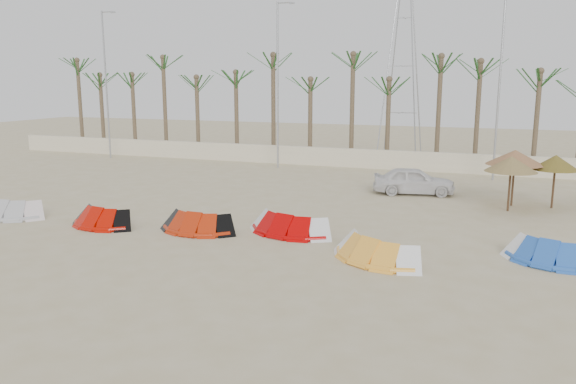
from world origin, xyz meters
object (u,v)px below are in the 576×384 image
at_px(kite_red_left, 105,215).
at_px(car, 414,181).
at_px(kite_red_right, 292,222).
at_px(kite_blue, 549,249).
at_px(parasol_left, 515,157).
at_px(parasol_mid, 511,164).
at_px(parasol_right, 556,163).
at_px(kite_red_mid, 201,220).
at_px(kite_orange, 377,247).
at_px(kite_grey, 12,207).

bearing_deg(kite_red_left, car, 45.25).
height_order(kite_red_right, kite_blue, same).
bearing_deg(kite_red_left, parasol_left, 32.12).
height_order(kite_red_left, parasol_mid, parasol_mid).
xyz_separation_m(kite_blue, parasol_right, (0.74, 8.80, 1.75)).
xyz_separation_m(kite_red_mid, kite_blue, (12.77, 0.60, -0.00)).
bearing_deg(kite_red_right, parasol_left, 45.09).
height_order(parasol_mid, car, parasol_mid).
bearing_deg(kite_orange, kite_red_left, 177.55).
xyz_separation_m(kite_red_right, parasol_right, (10.01, 8.36, 1.75)).
relative_size(kite_grey, kite_red_mid, 1.12).
xyz_separation_m(kite_grey, kite_red_right, (12.51, 1.83, 0.00)).
xyz_separation_m(kite_blue, parasol_mid, (-1.20, 7.41, 1.77)).
height_order(kite_blue, parasol_left, parasol_left).
height_order(parasol_mid, parasol_right, parasol_mid).
bearing_deg(kite_red_left, kite_blue, 4.22).
bearing_deg(kite_grey, parasol_right, 24.33).
distance_m(kite_blue, car, 11.49).
distance_m(kite_red_left, kite_red_right, 7.81).
relative_size(kite_red_mid, kite_orange, 0.82).
xyz_separation_m(kite_red_mid, kite_red_right, (3.50, 1.04, 0.00)).
distance_m(kite_grey, kite_red_left, 4.89).
height_order(kite_blue, car, car).
bearing_deg(parasol_right, kite_red_mid, -145.16).
bearing_deg(parasol_left, kite_grey, -154.06).
bearing_deg(kite_blue, kite_red_mid, -177.31).
height_order(kite_red_mid, kite_orange, same).
relative_size(kite_blue, parasol_left, 1.25).
xyz_separation_m(kite_orange, parasol_mid, (4.20, 9.15, 1.77)).
height_order(kite_grey, parasol_left, parasol_left).
distance_m(kite_red_left, kite_blue, 16.94).
xyz_separation_m(kite_grey, kite_orange, (16.38, -0.35, 0.00)).
bearing_deg(kite_orange, parasol_left, 67.29).
xyz_separation_m(kite_red_right, parasol_left, (8.24, 8.27, 1.92)).
xyz_separation_m(kite_grey, parasol_right, (22.53, 10.19, 1.75)).
height_order(kite_red_left, kite_orange, same).
xyz_separation_m(parasol_left, parasol_mid, (-0.17, -1.30, -0.15)).
bearing_deg(car, kite_grey, 113.90).
height_order(parasol_left, car, parasol_left).
relative_size(kite_grey, kite_orange, 0.91).
bearing_deg(car, kite_red_left, 123.87).
relative_size(kite_grey, kite_blue, 1.06).
bearing_deg(kite_blue, kite_grey, -176.37).
relative_size(kite_grey, kite_red_left, 1.14).
relative_size(kite_red_right, parasol_mid, 1.49).
distance_m(kite_red_mid, kite_red_right, 3.65).
bearing_deg(parasol_left, parasol_right, 3.02).
distance_m(kite_red_left, kite_orange, 11.50).
height_order(kite_orange, parasol_left, parasol_left).
height_order(kite_grey, kite_red_left, same).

